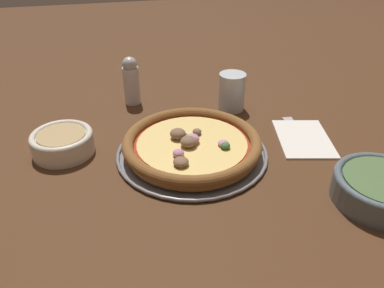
# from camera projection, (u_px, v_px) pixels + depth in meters

# --- Properties ---
(ground_plane) EXTENTS (3.00, 3.00, 0.00)m
(ground_plane) POSITION_uv_depth(u_px,v_px,m) (192.00, 154.00, 0.75)
(ground_plane) COLOR #4C2D19
(pizza_tray) EXTENTS (0.30, 0.30, 0.01)m
(pizza_tray) POSITION_uv_depth(u_px,v_px,m) (192.00, 153.00, 0.75)
(pizza_tray) COLOR gray
(pizza_tray) RESTS_ON ground_plane
(pizza) EXTENTS (0.27, 0.27, 0.04)m
(pizza) POSITION_uv_depth(u_px,v_px,m) (192.00, 144.00, 0.74)
(pizza) COLOR #BC7F42
(pizza) RESTS_ON pizza_tray
(bowl_near) EXTENTS (0.12, 0.12, 0.04)m
(bowl_near) POSITION_uv_depth(u_px,v_px,m) (62.00, 142.00, 0.74)
(bowl_near) COLOR silver
(bowl_near) RESTS_ON ground_plane
(bowl_far) EXTENTS (0.16, 0.16, 0.05)m
(bowl_far) POSITION_uv_depth(u_px,v_px,m) (382.00, 187.00, 0.62)
(bowl_far) COLOR slate
(bowl_far) RESTS_ON ground_plane
(drinking_cup) EXTENTS (0.06, 0.06, 0.09)m
(drinking_cup) POSITION_uv_depth(u_px,v_px,m) (232.00, 92.00, 0.90)
(drinking_cup) COLOR silver
(drinking_cup) RESTS_ON ground_plane
(napkin) EXTENTS (0.18, 0.14, 0.01)m
(napkin) POSITION_uv_depth(u_px,v_px,m) (303.00, 137.00, 0.80)
(napkin) COLOR white
(napkin) RESTS_ON ground_plane
(fork) EXTENTS (0.16, 0.04, 0.00)m
(fork) POSITION_uv_depth(u_px,v_px,m) (297.00, 132.00, 0.82)
(fork) COLOR #B7B7BC
(fork) RESTS_ON ground_plane
(pepper_shaker) EXTENTS (0.04, 0.04, 0.12)m
(pepper_shaker) POSITION_uv_depth(u_px,v_px,m) (131.00, 81.00, 0.92)
(pepper_shaker) COLOR silver
(pepper_shaker) RESTS_ON ground_plane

